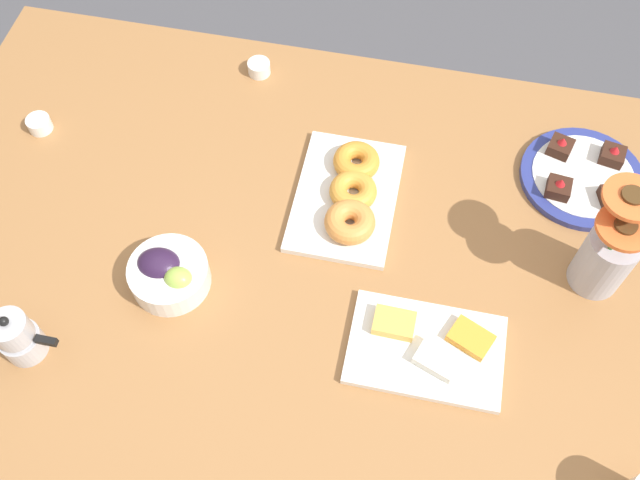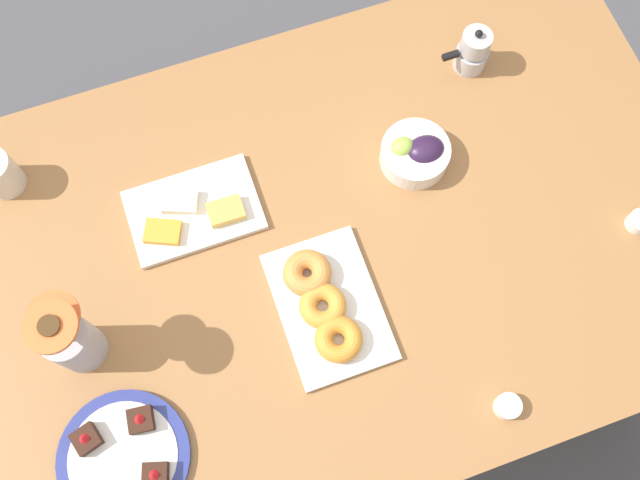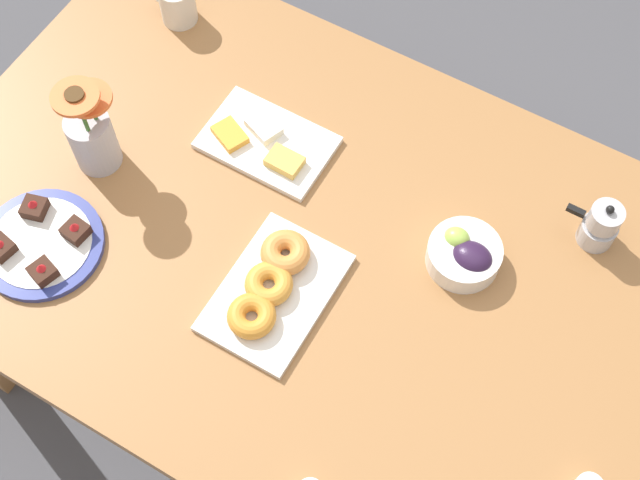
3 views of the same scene
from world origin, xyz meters
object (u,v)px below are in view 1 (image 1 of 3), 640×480
at_px(jam_cup_berry, 39,124).
at_px(flower_vase, 607,255).
at_px(dessert_plate, 583,177).
at_px(dining_table, 320,273).
at_px(grape_bowl, 168,273).
at_px(moka_pot, 18,337).
at_px(cheese_platter, 427,347).
at_px(jam_cup_honey, 259,67).
at_px(croissant_platter, 350,195).

xyz_separation_m(jam_cup_berry, flower_vase, (1.10, -0.12, 0.07)).
bearing_deg(dessert_plate, dining_table, -150.73).
relative_size(grape_bowl, dessert_plate, 0.59).
relative_size(jam_cup_berry, dessert_plate, 0.20).
bearing_deg(moka_pot, cheese_platter, 11.59).
xyz_separation_m(jam_cup_honey, dessert_plate, (0.68, -0.15, -0.00)).
bearing_deg(moka_pot, flower_vase, 19.64).
height_order(cheese_platter, jam_cup_honey, cheese_platter).
height_order(croissant_platter, jam_cup_berry, croissant_platter).
relative_size(flower_vase, moka_pot, 2.04).
bearing_deg(dining_table, jam_cup_berry, 164.80).
height_order(jam_cup_honey, flower_vase, flower_vase).
bearing_deg(dining_table, dessert_plate, 29.27).
relative_size(jam_cup_berry, moka_pot, 0.40).
bearing_deg(jam_cup_honey, croissant_platter, -48.99).
height_order(jam_cup_honey, dessert_plate, dessert_plate).
bearing_deg(moka_pot, dining_table, 32.91).
height_order(grape_bowl, jam_cup_honey, grape_bowl).
bearing_deg(dining_table, flower_vase, 5.25).
distance_m(cheese_platter, jam_cup_honey, 0.71).
distance_m(dining_table, jam_cup_berry, 0.65).
relative_size(cheese_platter, dessert_plate, 1.08).
xyz_separation_m(croissant_platter, dessert_plate, (0.43, 0.14, -0.01)).
height_order(grape_bowl, dessert_plate, grape_bowl).
distance_m(cheese_platter, moka_pot, 0.68).
relative_size(dining_table, jam_cup_berry, 33.33).
bearing_deg(grape_bowl, cheese_platter, -4.60).
xyz_separation_m(jam_cup_honey, flower_vase, (0.71, -0.36, 0.07)).
relative_size(jam_cup_berry, flower_vase, 0.20).
bearing_deg(dessert_plate, jam_cup_honey, 167.82).
bearing_deg(flower_vase, cheese_platter, -144.00).
relative_size(cheese_platter, moka_pot, 2.18).
bearing_deg(jam_cup_honey, jam_cup_berry, -148.71).
distance_m(cheese_platter, dessert_plate, 0.48).
height_order(dining_table, croissant_platter, croissant_platter).
relative_size(grape_bowl, croissant_platter, 0.50).
distance_m(grape_bowl, cheese_platter, 0.47).
relative_size(jam_cup_honey, dessert_plate, 0.20).
height_order(grape_bowl, croissant_platter, grape_bowl).
relative_size(croissant_platter, jam_cup_berry, 5.83).
relative_size(dining_table, grape_bowl, 11.34).
bearing_deg(flower_vase, croissant_platter, 170.57).
height_order(jam_cup_honey, jam_cup_berry, same).
bearing_deg(croissant_platter, jam_cup_berry, 175.84).
relative_size(jam_cup_honey, moka_pot, 0.40).
relative_size(dining_table, jam_cup_honey, 33.33).
bearing_deg(grape_bowl, jam_cup_honey, 86.79).
relative_size(grape_bowl, cheese_platter, 0.54).
relative_size(dining_table, croissant_platter, 5.71).
bearing_deg(jam_cup_honey, cheese_platter, -52.27).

